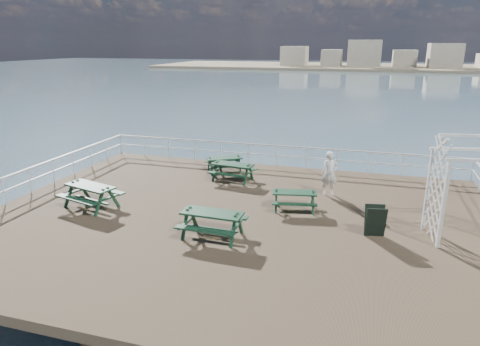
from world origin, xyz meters
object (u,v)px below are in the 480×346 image
object	(u,v)px
picnic_table_a	(224,161)
person	(330,174)
picnic_table_b	(233,168)
picnic_table_e	(212,219)
trellis_arbor	(477,194)
picnic_table_d	(91,191)
picnic_table_c	(294,197)

from	to	relation	value
picnic_table_a	person	bearing A→B (deg)	-51.06
picnic_table_b	picnic_table_e	world-z (taller)	picnic_table_e
trellis_arbor	person	size ratio (longest dim) A/B	1.86
picnic_table_a	trellis_arbor	world-z (taller)	trellis_arbor
picnic_table_d	person	world-z (taller)	person
picnic_table_b	person	bearing A→B (deg)	-2.13
picnic_table_b	picnic_table_d	world-z (taller)	picnic_table_d
picnic_table_c	trellis_arbor	bearing A→B (deg)	-19.59
picnic_table_c	picnic_table_e	size ratio (longest dim) A/B	0.91
picnic_table_d	trellis_arbor	xyz separation A→B (m)	(13.16, 1.03, 0.87)
picnic_table_b	picnic_table_e	bearing A→B (deg)	-72.02
person	picnic_table_a	bearing A→B (deg)	140.46
picnic_table_a	trellis_arbor	xyz separation A→B (m)	(9.81, -4.75, 0.98)
picnic_table_e	picnic_table_d	bearing A→B (deg)	169.77
picnic_table_a	trellis_arbor	size ratio (longest dim) A/B	0.63
picnic_table_c	person	world-z (taller)	person
picnic_table_c	person	xyz separation A→B (m)	(1.08, 1.98, 0.40)
picnic_table_a	picnic_table_c	distance (m)	5.57
trellis_arbor	picnic_table_e	bearing A→B (deg)	-176.71
picnic_table_a	picnic_table_d	xyz separation A→B (m)	(-3.35, -5.78, 0.10)
picnic_table_a	picnic_table_e	distance (m)	7.17
picnic_table_a	picnic_table_c	xyz separation A→B (m)	(4.03, -3.84, -0.02)
picnic_table_b	picnic_table_d	xyz separation A→B (m)	(-4.14, -4.60, 0.06)
picnic_table_d	person	xyz separation A→B (m)	(8.46, 3.92, 0.28)
picnic_table_a	picnic_table_d	distance (m)	6.68
picnic_table_c	picnic_table_b	bearing A→B (deg)	129.78
person	picnic_table_b	bearing A→B (deg)	151.42
picnic_table_e	trellis_arbor	distance (m)	8.23
picnic_table_b	trellis_arbor	xyz separation A→B (m)	(9.01, -3.57, 0.93)
picnic_table_b	trellis_arbor	size ratio (longest dim) A/B	0.59
picnic_table_d	picnic_table_c	bearing A→B (deg)	29.89
picnic_table_e	person	bearing A→B (deg)	59.48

